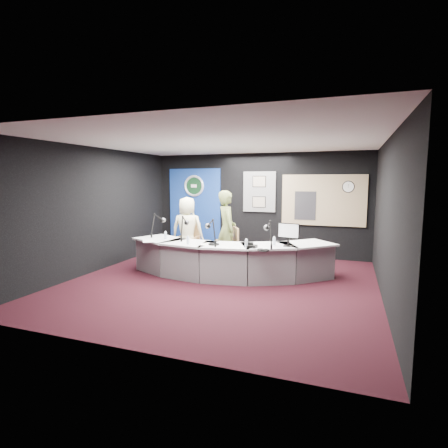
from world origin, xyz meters
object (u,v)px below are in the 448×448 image
(armchair_left, at_px, (187,241))
(armchair_right, at_px, (227,247))
(person_woman, at_px, (227,230))
(person_man, at_px, (187,230))
(broadcast_desk, at_px, (227,259))

(armchair_left, height_order, armchair_right, armchair_left)
(armchair_left, height_order, person_woman, person_woman)
(armchair_right, xyz_separation_m, person_man, (-1.14, 0.24, 0.32))
(person_woman, bearing_deg, broadcast_desk, 166.13)
(broadcast_desk, xyz_separation_m, armchair_right, (-0.24, 0.69, 0.13))
(broadcast_desk, relative_size, person_man, 2.73)
(armchair_left, relative_size, person_woman, 0.58)
(broadcast_desk, xyz_separation_m, person_woman, (-0.24, 0.69, 0.54))
(armchair_left, bearing_deg, person_man, 0.00)
(person_man, bearing_deg, person_woman, 157.42)
(armchair_left, xyz_separation_m, person_woman, (1.14, -0.24, 0.38))
(person_man, bearing_deg, broadcast_desk, 135.34)
(armchair_right, bearing_deg, person_man, -132.71)
(armchair_left, bearing_deg, broadcast_desk, -34.24)
(broadcast_desk, height_order, person_man, person_man)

